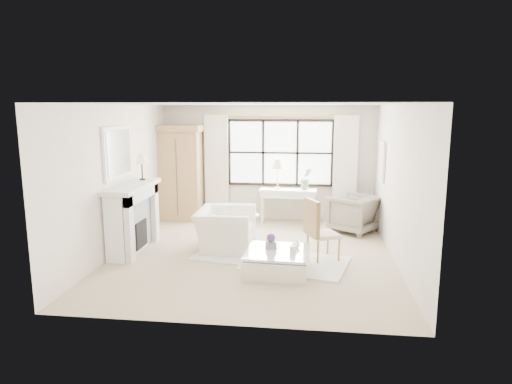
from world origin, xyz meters
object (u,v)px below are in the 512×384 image
(club_armchair, at_px, (225,229))
(coffee_table, at_px, (277,262))
(armoire, at_px, (180,172))
(console_table, at_px, (288,206))

(club_armchair, bearing_deg, coffee_table, -138.00)
(armoire, bearing_deg, club_armchair, -53.83)
(armoire, xyz_separation_m, club_armchair, (1.48, -2.17, -0.76))
(console_table, bearing_deg, coffee_table, -85.87)
(club_armchair, distance_m, coffee_table, 1.61)
(armoire, distance_m, coffee_table, 4.33)
(coffee_table, bearing_deg, club_armchair, 135.25)
(armoire, relative_size, club_armchair, 1.91)
(armoire, height_order, club_armchair, armoire)
(armoire, height_order, console_table, armoire)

